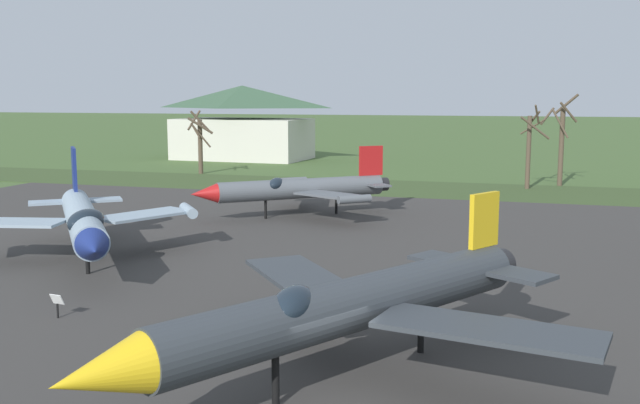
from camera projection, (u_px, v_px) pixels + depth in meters
name	position (u px, v px, depth m)	size (l,w,h in m)	color
ground_plane	(323.00, 402.00, 20.08)	(600.00, 600.00, 0.00)	#425B2D
asphalt_apron	(412.00, 273.00, 34.62)	(83.86, 51.10, 0.05)	#383533
grass_verge_strip	(469.00, 191.00, 64.54)	(143.86, 12.00, 0.06)	#374B25
jet_fighter_front_left	(82.00, 219.00, 36.52)	(12.28, 14.05, 5.52)	#8EA3B2
info_placard_front_left	(57.00, 304.00, 27.46)	(0.57, 0.29, 0.99)	black
jet_fighter_rear_center	(299.00, 188.00, 50.50)	(12.52, 11.66, 4.88)	#565B60
jet_fighter_rear_left	(345.00, 306.00, 21.16)	(12.62, 15.78, 5.09)	#33383D
bare_tree_far_left	(200.00, 140.00, 78.48)	(3.17, 3.18, 6.94)	brown
bare_tree_left_of_center	(530.00, 146.00, 65.29)	(2.65, 3.28, 7.73)	brown
bare_tree_center	(561.00, 138.00, 67.88)	(3.47, 3.36, 8.72)	brown
visitor_building	(243.00, 123.00, 97.01)	(18.61, 11.43, 9.89)	beige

